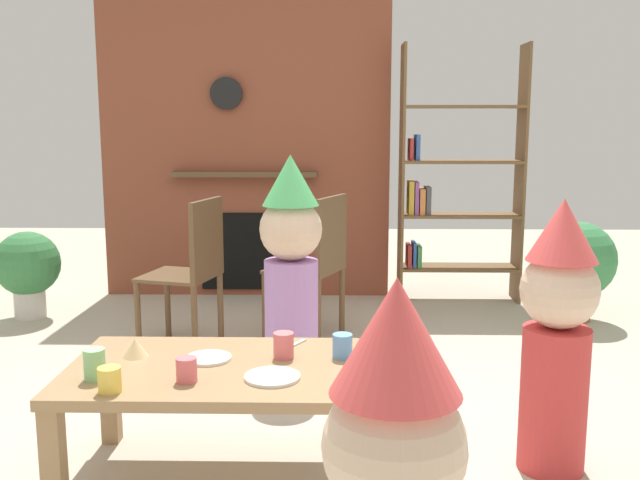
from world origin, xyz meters
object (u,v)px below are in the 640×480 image
(paper_plate_front, at_px, (208,358))
(birthday_cake_slice, at_px, (135,347))
(potted_plant_tall, at_px, (577,263))
(child_by_the_chairs, at_px, (291,262))
(paper_plate_rear, at_px, (272,377))
(dining_chair_left, at_px, (193,265))
(dining_chair_middle, at_px, (318,259))
(paper_cup_far_left, at_px, (94,364))
(paper_cup_far_right, at_px, (187,370))
(bookshelf, at_px, (451,186))
(coffee_table, at_px, (216,382))
(child_in_pink, at_px, (557,330))
(paper_cup_near_left, at_px, (284,345))
(paper_cup_near_right, at_px, (110,380))
(paper_cup_center, at_px, (342,346))
(potted_plant_short, at_px, (28,267))

(paper_plate_front, relative_size, birthday_cake_slice, 1.75)
(potted_plant_tall, bearing_deg, child_by_the_chairs, -149.18)
(paper_plate_rear, xyz_separation_m, dining_chair_left, (-0.61, 1.68, 0.06))
(dining_chair_middle, bearing_deg, child_by_the_chairs, 102.62)
(paper_cup_far_left, relative_size, birthday_cake_slice, 1.10)
(paper_cup_far_left, bearing_deg, paper_cup_far_right, -2.67)
(bookshelf, bearing_deg, dining_chair_left, -144.34)
(child_by_the_chairs, bearing_deg, bookshelf, 157.77)
(coffee_table, relative_size, potted_plant_tall, 1.60)
(child_in_pink, bearing_deg, bookshelf, -95.18)
(paper_cup_near_left, height_order, paper_cup_near_right, paper_cup_near_left)
(child_by_the_chairs, bearing_deg, paper_cup_center, 25.52)
(coffee_table, distance_m, paper_cup_far_right, 0.21)
(paper_cup_near_right, relative_size, birthday_cake_slice, 0.85)
(bookshelf, xyz_separation_m, paper_cup_near_right, (-1.62, -3.03, -0.38))
(paper_plate_front, xyz_separation_m, birthday_cake_slice, (-0.29, 0.03, 0.03))
(paper_plate_rear, bearing_deg, potted_plant_short, 129.02)
(dining_chair_middle, bearing_deg, paper_cup_far_right, 101.34)
(birthday_cake_slice, height_order, child_by_the_chairs, child_by_the_chairs)
(child_by_the_chairs, relative_size, potted_plant_short, 1.95)
(dining_chair_left, bearing_deg, paper_plate_rear, 124.75)
(paper_cup_far_right, xyz_separation_m, paper_plate_rear, (0.29, 0.03, -0.04))
(birthday_cake_slice, height_order, dining_chair_left, dining_chair_left)
(dining_chair_middle, height_order, potted_plant_short, dining_chair_middle)
(bookshelf, relative_size, dining_chair_left, 2.11)
(paper_cup_center, height_order, birthday_cake_slice, paper_cup_center)
(birthday_cake_slice, bearing_deg, paper_plate_rear, -22.35)
(paper_plate_front, relative_size, potted_plant_tall, 0.26)
(paper_cup_center, bearing_deg, dining_chair_left, 120.76)
(paper_cup_near_right, xyz_separation_m, dining_chair_middle, (0.65, 2.00, 0.02))
(paper_cup_center, xyz_separation_m, paper_cup_far_right, (-0.54, -0.26, -0.00))
(coffee_table, xyz_separation_m, paper_cup_far_left, (-0.40, -0.15, 0.12))
(coffee_table, height_order, paper_plate_rear, paper_plate_rear)
(birthday_cake_slice, xyz_separation_m, dining_chair_left, (-0.07, 1.45, 0.03))
(paper_plate_rear, relative_size, potted_plant_tall, 0.29)
(paper_plate_rear, distance_m, birthday_cake_slice, 0.59)
(paper_cup_near_left, xyz_separation_m, potted_plant_tall, (1.84, 2.12, -0.10))
(child_in_pink, distance_m, child_by_the_chairs, 1.46)
(paper_cup_near_right, relative_size, child_in_pink, 0.08)
(coffee_table, relative_size, child_by_the_chairs, 0.93)
(paper_plate_rear, bearing_deg, paper_cup_far_right, -173.39)
(paper_plate_front, height_order, dining_chair_left, dining_chair_left)
(bookshelf, height_order, paper_plate_front, bookshelf)
(dining_chair_middle, bearing_deg, paper_cup_near_left, 110.32)
(paper_cup_near_left, height_order, potted_plant_short, potted_plant_short)
(paper_plate_rear, bearing_deg, potted_plant_tall, 51.55)
(dining_chair_left, bearing_deg, potted_plant_short, -12.44)
(potted_plant_short, bearing_deg, dining_chair_left, -27.12)
(paper_cup_far_left, height_order, dining_chair_middle, dining_chair_middle)
(paper_cup_center, bearing_deg, potted_plant_tall, 52.68)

